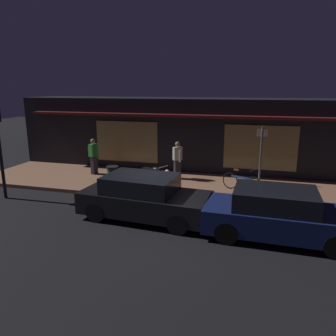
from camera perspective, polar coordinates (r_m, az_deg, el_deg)
name	(u,v)px	position (r m, az deg, el deg)	size (l,w,h in m)	color
ground_plane	(160,212)	(11.23, -1.44, -7.69)	(60.00, 60.00, 0.00)	black
sidewalk_slab	(180,185)	(13.94, 2.10, -3.01)	(18.00, 4.00, 0.15)	#8C6047
storefront_building	(195,134)	(16.82, 4.81, 5.91)	(18.00, 3.30, 3.60)	black
motorcycle	(154,176)	(13.23, -2.43, -1.37)	(1.59, 0.89, 0.97)	black
bicycle_parked	(241,182)	(13.17, 12.67, -2.41)	(1.54, 0.71, 0.91)	black
person_photographer	(94,156)	(15.65, -12.84, 2.12)	(0.61, 0.43, 1.67)	#28232D
person_bystander	(177,159)	(14.46, 1.65, 1.52)	(0.44, 0.54, 1.67)	#28232D
sign_post	(261,152)	(14.22, 15.90, 2.75)	(0.44, 0.09, 2.40)	#47474C
trash_bin	(113,177)	(13.26, -9.58, -1.63)	(0.48, 0.48, 0.93)	#2D4C33
parked_car_near	(144,197)	(10.53, -4.21, -5.14)	(4.22, 2.07, 1.42)	black
parked_car_far	(278,214)	(9.66, 18.59, -7.66)	(4.15, 1.88, 1.42)	black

